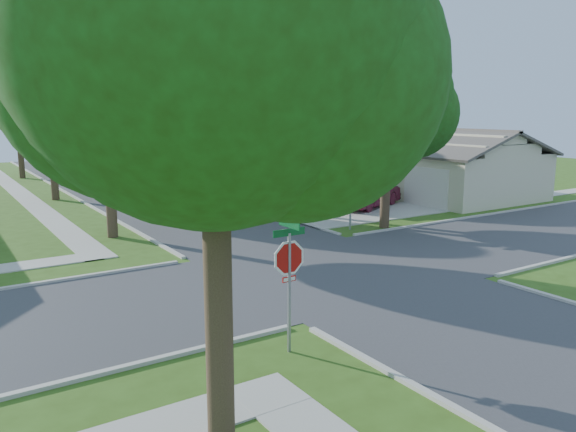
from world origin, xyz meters
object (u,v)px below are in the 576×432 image
(stop_sign_ne, at_px, (351,185))
(tree_w_mid, at_px, (48,89))
(tree_e_near, at_px, (298,103))
(house_ne_far, at_px, (278,152))
(tree_w_near, at_px, (106,89))
(car_curb_west, at_px, (68,166))
(tree_e_far, at_px, (136,102))
(tree_e_mid, at_px, (198,96))
(car_curb_east, at_px, (139,178))
(tree_w_far, at_px, (17,107))
(stop_sign_sw, at_px, (289,263))
(tree_ne_corner, at_px, (389,103))
(car_driveway, at_px, (369,193))
(house_ne_near, at_px, (425,170))
(tree_sw_corner, at_px, (216,40))

(stop_sign_ne, bearing_deg, tree_w_mid, 119.80)
(tree_e_near, relative_size, house_ne_far, 0.61)
(tree_w_near, bearing_deg, car_curb_west, 82.17)
(tree_e_far, bearing_deg, car_curb_west, 179.59)
(tree_e_mid, distance_m, house_ne_far, 14.58)
(car_curb_east, bearing_deg, tree_w_far, 110.88)
(house_ne_far, bearing_deg, stop_sign_sw, -121.55)
(house_ne_far, bearing_deg, tree_ne_corner, -111.23)
(tree_e_near, relative_size, tree_e_far, 0.95)
(stop_sign_ne, relative_size, tree_e_mid, 0.32)
(stop_sign_sw, distance_m, car_driveway, 19.38)
(stop_sign_sw, relative_size, tree_w_near, 0.33)
(stop_sign_sw, distance_m, tree_w_mid, 26.09)
(tree_e_mid, relative_size, tree_w_mid, 0.96)
(tree_e_near, relative_size, house_ne_near, 0.61)
(stop_sign_sw, height_order, tree_ne_corner, tree_ne_corner)
(tree_w_near, bearing_deg, tree_w_mid, 89.98)
(tree_w_far, bearing_deg, tree_w_mid, -89.95)
(car_curb_east, bearing_deg, house_ne_far, 13.65)
(tree_e_near, distance_m, tree_w_near, 9.41)
(tree_e_near, height_order, tree_e_mid, tree_e_mid)
(tree_e_mid, distance_m, tree_w_mid, 9.40)
(house_ne_near, height_order, car_curb_east, house_ne_near)
(tree_ne_corner, xyz_separation_m, car_curb_east, (-5.16, 19.03, -4.86))
(tree_sw_corner, bearing_deg, car_driveway, 43.24)
(tree_e_far, bearing_deg, tree_e_near, -90.00)
(stop_sign_sw, xyz_separation_m, tree_sw_corner, (-2.74, -2.29, 4.23))
(tree_w_mid, bearing_deg, stop_sign_ne, -60.20)
(stop_sign_sw, distance_m, car_curb_east, 28.58)
(tree_ne_corner, xyz_separation_m, car_curb_west, (-7.56, 29.84, -4.85))
(tree_sw_corner, height_order, car_curb_west, tree_sw_corner)
(house_ne_near, distance_m, house_ne_far, 18.00)
(tree_w_near, bearing_deg, tree_ne_corner, -23.56)
(stop_sign_ne, distance_m, house_ne_far, 26.80)
(car_curb_west, bearing_deg, tree_w_mid, 77.37)
(tree_e_far, relative_size, car_curb_west, 1.71)
(tree_e_near, xyz_separation_m, tree_e_mid, (0.01, 12.00, 0.61))
(tree_ne_corner, bearing_deg, tree_e_far, 93.09)
(tree_w_near, height_order, tree_ne_corner, tree_w_near)
(house_ne_near, bearing_deg, tree_w_near, -174.49)
(tree_e_mid, bearing_deg, tree_e_far, 90.02)
(stop_sign_sw, relative_size, car_driveway, 0.60)
(tree_ne_corner, xyz_separation_m, house_ne_far, (9.63, 24.79, -4.08))
(house_ne_near, distance_m, car_curb_west, 28.77)
(stop_sign_sw, relative_size, tree_w_far, 0.37)
(tree_e_far, height_order, tree_w_near, tree_w_near)
(tree_w_near, xyz_separation_m, tree_w_mid, (0.00, 12.00, 0.37))
(tree_e_mid, xyz_separation_m, tree_ne_corner, (1.60, -16.80, -0.66))
(tree_e_near, bearing_deg, tree_e_mid, 89.97)
(tree_e_far, height_order, car_curb_west, tree_e_far)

